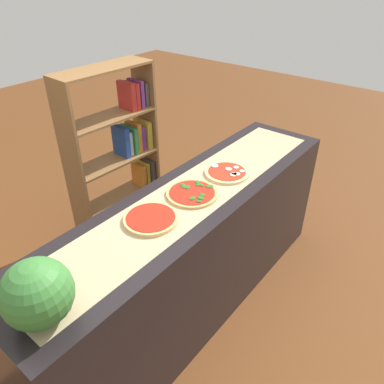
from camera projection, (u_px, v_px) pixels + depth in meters
name	position (u px, v px, depth m)	size (l,w,h in m)	color
ground_plane	(192.00, 302.00, 2.69)	(12.00, 12.00, 0.00)	brown
counter	(192.00, 254.00, 2.43)	(2.44, 0.57, 0.93)	black
parchment_paper	(192.00, 195.00, 2.18)	(2.26, 0.40, 0.00)	tan
pizza_plain_0	(151.00, 219.00, 1.96)	(0.29, 0.29, 0.02)	#DBB26B
pizza_spinach_1	(192.00, 193.00, 2.18)	(0.31, 0.31, 0.02)	tan
pizza_mozzarella_2	(227.00, 172.00, 2.38)	(0.29, 0.29, 0.02)	#E5C17F
watermelon	(37.00, 293.00, 1.37)	(0.27, 0.27, 0.27)	#387A33
bookshelf	(125.00, 160.00, 3.07)	(0.77, 0.29, 1.47)	brown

